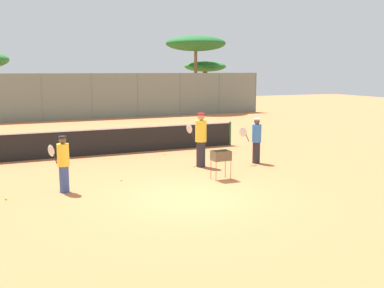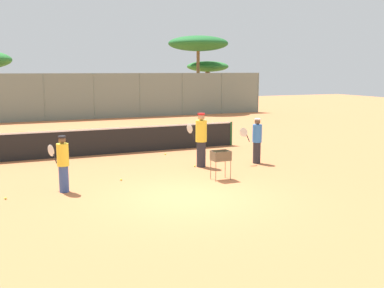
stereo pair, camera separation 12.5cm
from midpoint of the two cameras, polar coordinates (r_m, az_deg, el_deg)
The scene contains 15 objects.
ground_plane at distance 12.11m, azimuth -0.87°, elevation -6.76°, with size 80.00×80.00×0.00m, color #C67242.
tennis_net at distance 18.49m, azimuth -9.37°, elevation 0.52°, with size 10.31×0.10×1.07m.
back_fence at distance 31.67m, azimuth -15.65°, elevation 5.79°, with size 29.81×0.08×3.15m.
tree_0 at distance 36.70m, azimuth 0.37°, elevation 12.59°, with size 4.80×4.80×6.07m.
tree_1 at distance 39.26m, azimuth 1.59°, elevation 9.69°, with size 3.60×3.60×4.12m.
player_white_outfit at distance 16.45m, azimuth 7.95°, elevation 0.50°, with size 0.89×0.34×1.64m.
player_red_cap at distance 15.66m, azimuth 0.89°, elevation 0.62°, with size 0.50×0.91×1.90m.
player_yellow_shirt at distance 12.91m, azimuth -16.31°, elevation -2.36°, with size 0.54×0.79×1.58m.
ball_cart at distance 13.90m, azimuth 3.41°, elevation -1.78°, with size 0.56×0.41×0.91m.
tennis_ball_0 at distance 16.00m, azimuth 0.42°, elevation -2.64°, with size 0.07×0.07×0.07m, color #D1E54C.
tennis_ball_1 at distance 15.79m, azimuth 0.09°, elevation -2.81°, with size 0.07×0.07×0.07m, color #D1E54C.
tennis_ball_2 at distance 14.01m, azimuth -9.23°, elevation -4.50°, with size 0.07×0.07×0.07m, color #D1E54C.
tennis_ball_3 at distance 18.05m, azimuth -3.71°, elevation -1.28°, with size 0.07×0.07×0.07m, color #D1E54C.
tennis_ball_4 at distance 12.83m, azimuth -22.83°, elevation -6.42°, with size 0.07×0.07×0.07m, color #D1E54C.
tennis_ball_5 at distance 16.38m, azimuth 1.11°, elevation -2.36°, with size 0.07×0.07×0.07m, color #D1E54C.
Camera 1 is at (-4.59, -10.69, 3.36)m, focal length 42.00 mm.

